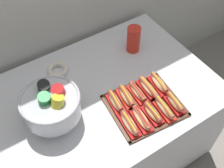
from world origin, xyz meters
The scene contains 16 objects.
ground_plane centered at (0.00, 0.00, 0.00)m, with size 10.00×10.00×0.00m, color gray.
buffet_table centered at (0.00, 0.00, 0.39)m, with size 1.43×0.97×0.74m.
serving_tray centered at (0.17, -0.22, 0.75)m, with size 0.44×0.40×0.01m.
hot_dog_0 centered at (0.01, -0.29, 0.78)m, with size 0.08×0.18×0.06m.
hot_dog_1 centered at (0.09, -0.30, 0.78)m, with size 0.09×0.19×0.06m.
hot_dog_2 centered at (0.16, -0.30, 0.78)m, with size 0.07×0.16×0.06m.
hot_dog_3 centered at (0.24, -0.31, 0.78)m, with size 0.08×0.19×0.06m.
hot_dog_4 centered at (0.31, -0.32, 0.78)m, with size 0.08×0.16×0.06m.
hot_dog_5 centered at (0.03, -0.12, 0.78)m, with size 0.08×0.16×0.06m.
hot_dog_6 centered at (0.10, -0.13, 0.78)m, with size 0.09×0.18×0.06m.
hot_dog_7 centered at (0.18, -0.14, 0.78)m, with size 0.07×0.17×0.06m.
hot_dog_8 centered at (0.25, -0.15, 0.78)m, with size 0.08×0.18×0.06m.
hot_dog_9 centered at (0.33, -0.15, 0.78)m, with size 0.09×0.18×0.06m.
punch_bowl centered at (-0.31, -0.02, 0.89)m, with size 0.32×0.32×0.26m.
cup_stack centered at (0.39, 0.21, 0.84)m, with size 0.09×0.09×0.19m.
donut centered at (-0.13, 0.30, 0.76)m, with size 0.14×0.14×0.04m.
Camera 1 is at (-0.51, -0.92, 2.10)m, focal length 45.21 mm.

